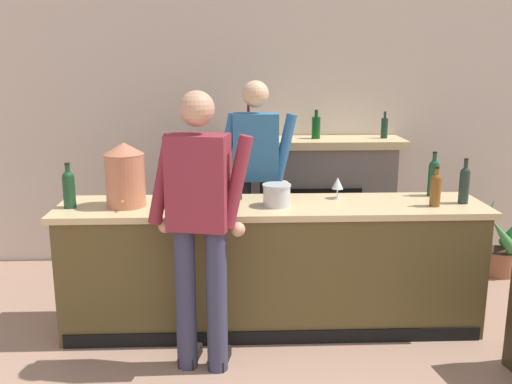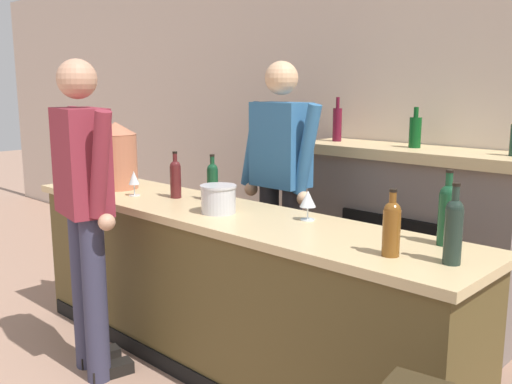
{
  "view_description": "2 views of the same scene",
  "coord_description": "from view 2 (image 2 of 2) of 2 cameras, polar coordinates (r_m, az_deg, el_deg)",
  "views": [
    {
      "loc": [
        -0.36,
        -0.96,
        1.94
      ],
      "look_at": [
        -0.18,
        3.41,
        0.91
      ],
      "focal_mm": 40.0,
      "sensor_mm": 36.0,
      "label": 1
    },
    {
      "loc": [
        2.21,
        0.82,
        1.63
      ],
      "look_at": [
        -0.32,
        3.46,
        0.94
      ],
      "focal_mm": 40.0,
      "sensor_mm": 36.0,
      "label": 2
    }
  ],
  "objects": [
    {
      "name": "wine_bottle_burgundy_dark",
      "position": [
        2.62,
        18.58,
        -1.9
      ],
      "size": [
        0.08,
        0.08,
        0.33
      ],
      "color": "#144226",
      "rests_on": "bar_counter"
    },
    {
      "name": "wall_back_panel",
      "position": [
        4.28,
        12.69,
        7.04
      ],
      "size": [
        12.0,
        0.07,
        2.75
      ],
      "color": "beige",
      "rests_on": "ground_plane"
    },
    {
      "name": "ice_bucket_steel",
      "position": [
        3.13,
        -3.78,
        -0.7
      ],
      "size": [
        0.2,
        0.2,
        0.15
      ],
      "color": "silver",
      "rests_on": "bar_counter"
    },
    {
      "name": "wine_glass_front_left",
      "position": [
        2.96,
        5.21,
        -0.78
      ],
      "size": [
        0.08,
        0.08,
        0.16
      ],
      "color": "silver",
      "rests_on": "bar_counter"
    },
    {
      "name": "wine_bottle_rose_blush",
      "position": [
        3.45,
        -4.37,
        1.19
      ],
      "size": [
        0.07,
        0.07,
        0.28
      ],
      "color": "#123E22",
      "rests_on": "bar_counter"
    },
    {
      "name": "fireplace_stone",
      "position": [
        3.98,
        15.25,
        -4.36
      ],
      "size": [
        1.6,
        0.52,
        1.54
      ],
      "color": "slate",
      "rests_on": "ground_plane"
    },
    {
      "name": "wine_glass_front_right",
      "position": [
        3.68,
        -12.11,
        1.29
      ],
      "size": [
        0.07,
        0.07,
        0.16
      ],
      "color": "silver",
      "rests_on": "bar_counter"
    },
    {
      "name": "person_customer",
      "position": [
        3.24,
        -16.73,
        -1.36
      ],
      "size": [
        0.65,
        0.36,
        1.76
      ],
      "color": "#34344B",
      "rests_on": "ground_plane"
    },
    {
      "name": "wine_bottle_merlot_tall",
      "position": [
        2.4,
        13.4,
        -3.33
      ],
      "size": [
        0.07,
        0.07,
        0.28
      ],
      "color": "brown",
      "rests_on": "bar_counter"
    },
    {
      "name": "wine_bottle_chardonnay_pale",
      "position": [
        2.35,
        19.15,
        -3.47
      ],
      "size": [
        0.07,
        0.07,
        0.32
      ],
      "color": "#1E2D25",
      "rests_on": "bar_counter"
    },
    {
      "name": "wine_bottle_port_short",
      "position": [
        4.28,
        -16.8,
        2.83
      ],
      "size": [
        0.08,
        0.08,
        0.31
      ],
      "color": "#1A4124",
      "rests_on": "bar_counter"
    },
    {
      "name": "bar_counter",
      "position": [
        3.33,
        -3.35,
        -9.71
      ],
      "size": [
        3.03,
        0.64,
        0.93
      ],
      "color": "brown",
      "rests_on": "ground_plane"
    },
    {
      "name": "person_bartender",
      "position": [
        3.68,
        2.43,
        0.6
      ],
      "size": [
        0.66,
        0.3,
        1.78
      ],
      "color": "#29292F",
      "rests_on": "ground_plane"
    },
    {
      "name": "copper_dispenser",
      "position": [
        3.95,
        -13.76,
        3.59
      ],
      "size": [
        0.28,
        0.31,
        0.45
      ],
      "color": "#BE7050",
      "rests_on": "bar_counter"
    },
    {
      "name": "wine_bottle_riesling_slim",
      "position": [
        3.57,
        -8.06,
        1.47
      ],
      "size": [
        0.07,
        0.07,
        0.29
      ],
      "color": "#521B1C",
      "rests_on": "bar_counter"
    }
  ]
}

